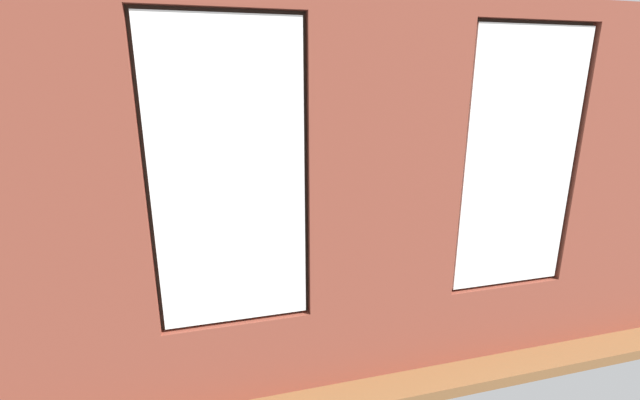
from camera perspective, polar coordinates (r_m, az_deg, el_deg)
The scene contains 19 objects.
ground_plane at distance 6.11m, azimuth -1.35°, elevation -8.10°, with size 7.29×5.75×0.10m, color brown.
brick_wall_with_windows at distance 3.36m, azimuth 8.54°, elevation -1.38°, with size 6.69×0.30×3.01m.
white_wall_right at distance 5.67m, azimuth -35.32°, elevation 3.52°, with size 0.10×4.75×3.01m, color silver.
couch_by_window at distance 4.27m, azimuth 0.35°, elevation -13.65°, with size 1.79×0.87×0.80m.
couch_left at distance 7.03m, azimuth 20.07°, elevation -2.51°, with size 0.96×1.91×0.80m.
coffee_table at distance 5.82m, azimuth 0.34°, elevation -4.69°, with size 1.30×0.80×0.44m.
cup_ceramic at distance 6.01m, azimuth 3.28°, elevation -3.03°, with size 0.07×0.07×0.09m, color #B23D38.
candle_jar at distance 5.83m, azimuth -1.46°, elevation -3.44°, with size 0.08×0.08×0.12m, color #B7333D.
table_plant_small at distance 5.68m, azimuth 1.61°, elevation -3.39°, with size 0.13×0.13×0.21m.
remote_black at distance 5.80m, azimuth 0.34°, elevation -4.07°, with size 0.05×0.17×0.02m, color black.
remote_gray at distance 5.60m, azimuth -3.20°, elevation -4.82°, with size 0.05×0.17×0.02m, color #59595B.
media_console at distance 6.07m, azimuth -30.20°, elevation -7.74°, with size 1.14×0.42×0.45m, color black.
tv_flatscreen at distance 5.88m, azimuth -31.03°, elevation -2.17°, with size 1.08×0.20×0.78m.
papasan_chair at distance 7.45m, azimuth -11.94°, elevation 0.05°, with size 1.09×1.09×0.69m.
potted_plant_foreground_right at distance 7.61m, azimuth -24.98°, elevation 0.43°, with size 0.83×0.92×1.13m.
potted_plant_mid_room_small at distance 6.59m, azimuth 5.79°, elevation -1.92°, with size 0.52×0.52×0.63m.
potted_plant_corner_far_left at distance 5.70m, azimuth 32.62°, elevation -6.29°, with size 0.52×0.52×0.84m.
potted_plant_between_couches at distance 4.68m, azimuth 16.37°, elevation -7.53°, with size 0.76×0.77×1.01m.
potted_plant_beside_window_right at distance 3.97m, azimuth -24.00°, elevation -11.56°, with size 0.92×0.95×1.17m.
Camera 1 is at (1.30, 5.43, 2.45)m, focal length 24.00 mm.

